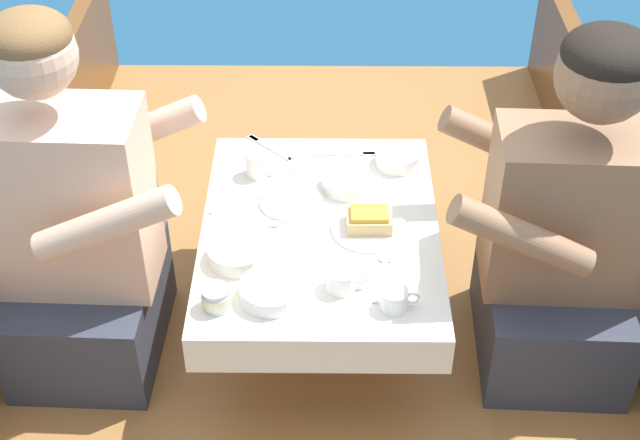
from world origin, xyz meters
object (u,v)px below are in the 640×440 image
at_px(coffee_cup_starboard, 395,299).
at_px(tin_can, 216,298).
at_px(person_port, 74,236).
at_px(person_starboard, 565,237).
at_px(coffee_cup_port, 342,279).
at_px(coffee_cup_center, 257,163).
at_px(sandwich, 369,219).

bearing_deg(coffee_cup_starboard, tin_can, -179.63).
height_order(person_port, coffee_cup_starboard, person_port).
relative_size(person_starboard, coffee_cup_port, 9.54).
relative_size(person_starboard, coffee_cup_center, 10.36).
relative_size(coffee_cup_port, coffee_cup_center, 1.09).
height_order(person_starboard, coffee_cup_starboard, person_starboard).
height_order(coffee_cup_port, coffee_cup_starboard, coffee_cup_port).
height_order(coffee_cup_starboard, coffee_cup_center, coffee_cup_center).
bearing_deg(coffee_cup_port, sandwich, 71.82).
xyz_separation_m(person_port, coffee_cup_starboard, (0.77, -0.21, -0.00)).
distance_m(person_starboard, coffee_cup_center, 0.82).
distance_m(coffee_cup_port, coffee_cup_starboard, 0.13).
distance_m(coffee_cup_port, coffee_cup_center, 0.50).
xyz_separation_m(person_port, coffee_cup_center, (0.43, 0.30, 0.01)).
bearing_deg(coffee_cup_center, sandwich, -38.47).
distance_m(coffee_cup_starboard, tin_can, 0.40).
xyz_separation_m(sandwich, tin_can, (-0.35, -0.28, -0.00)).
xyz_separation_m(coffee_cup_starboard, tin_can, (-0.40, -0.00, 0.00)).
distance_m(coffee_cup_center, tin_can, 0.52).
bearing_deg(sandwich, tin_can, -141.79).
bearing_deg(sandwich, coffee_cup_port, -108.18).
height_order(person_starboard, sandwich, person_starboard).
bearing_deg(coffee_cup_center, person_port, -144.83).
bearing_deg(person_starboard, coffee_cup_center, -18.29).
relative_size(person_starboard, tin_can, 14.12).
height_order(sandwich, coffee_cup_center, coffee_cup_center).
relative_size(person_port, coffee_cup_starboard, 10.61).
relative_size(sandwich, coffee_cup_starboard, 1.24).
distance_m(sandwich, coffee_cup_center, 0.38).
bearing_deg(tin_can, person_port, 150.00).
bearing_deg(person_starboard, sandwich, -4.53).
bearing_deg(coffee_cup_starboard, coffee_cup_port, 152.32).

